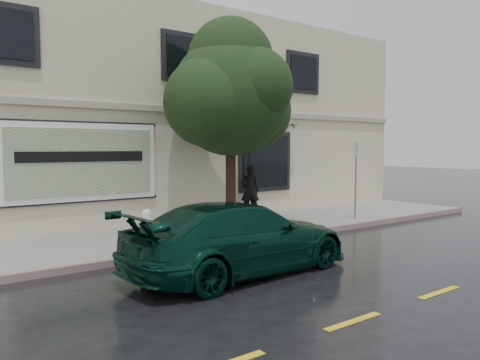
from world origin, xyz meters
TOP-DOWN VIEW (x-y plane):
  - ground at (0.00, 0.00)m, footprint 90.00×90.00m
  - sidewalk at (0.00, 3.25)m, footprint 20.00×3.50m
  - curb at (0.00, 1.50)m, footprint 20.00×0.18m
  - road_marking at (0.00, -3.50)m, footprint 19.00×0.12m
  - building at (0.00, 9.00)m, footprint 20.00×8.12m
  - billboard at (-3.20, 4.92)m, footprint 4.30×0.16m
  - car at (-1.95, -0.50)m, footprint 4.92×2.43m
  - pedestrian at (2.19, 4.51)m, footprint 0.74×0.64m
  - umbrella at (2.19, 4.51)m, footprint 1.29×1.29m
  - street_tree at (0.25, 2.90)m, footprint 3.27×3.27m
  - fire_hydrant at (-2.26, 3.00)m, footprint 0.31×0.29m
  - sign_pole at (4.58, 2.07)m, footprint 0.30×0.09m

SIDE VIEW (x-z plane):
  - ground at x=0.00m, z-range 0.00..0.00m
  - road_marking at x=0.00m, z-range 0.00..0.01m
  - sidewalk at x=0.00m, z-range 0.00..0.15m
  - curb at x=0.00m, z-range -0.01..0.15m
  - fire_hydrant at x=-2.26m, z-range 0.14..0.90m
  - car at x=-1.95m, z-range 0.00..1.40m
  - pedestrian at x=2.19m, z-range 0.15..1.88m
  - sign_pole at x=4.58m, z-range 0.41..2.86m
  - billboard at x=-3.20m, z-range 0.95..3.15m
  - umbrella at x=2.19m, z-range 1.88..2.65m
  - building at x=0.00m, z-range 0.00..7.00m
  - street_tree at x=0.25m, z-range 1.16..6.50m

